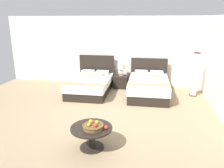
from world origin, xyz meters
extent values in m
cube|color=#988362|center=(0.00, 0.00, -0.01)|extent=(9.54, 9.66, 0.02)
cube|color=silver|center=(0.00, 3.03, 1.32)|extent=(9.54, 0.12, 2.63)
cube|color=black|center=(-1.01, 1.73, 0.14)|extent=(1.35, 2.10, 0.27)
cube|color=white|center=(-1.01, 1.73, 0.38)|extent=(1.39, 2.14, 0.21)
cube|color=black|center=(-1.04, 2.79, 0.58)|extent=(1.36, 0.10, 1.17)
cube|color=white|center=(-1.32, 2.49, 0.56)|extent=(0.47, 0.31, 0.14)
cube|color=white|center=(-0.75, 2.50, 0.56)|extent=(0.47, 0.31, 0.14)
cylinder|color=tan|center=(-1.03, 2.26, 0.56)|extent=(0.71, 0.17, 0.15)
cube|color=gray|center=(-0.99, 1.06, 0.49)|extent=(1.35, 0.45, 0.01)
cube|color=black|center=(1.01, 1.73, 0.15)|extent=(1.31, 2.00, 0.30)
cube|color=white|center=(1.01, 1.73, 0.44)|extent=(1.36, 2.04, 0.28)
cube|color=black|center=(0.98, 2.74, 0.56)|extent=(1.34, 0.10, 1.13)
cube|color=white|center=(0.71, 2.44, 0.65)|extent=(0.46, 0.31, 0.14)
cube|color=white|center=(1.26, 2.46, 0.65)|extent=(0.46, 0.31, 0.14)
cylinder|color=tan|center=(1.00, 2.21, 0.65)|extent=(0.69, 0.17, 0.15)
cube|color=gray|center=(1.03, 1.14, 0.58)|extent=(1.32, 0.37, 0.01)
cube|color=black|center=(-0.04, 2.51, 0.23)|extent=(0.52, 0.43, 0.46)
sphere|color=tan|center=(-0.04, 2.28, 0.30)|extent=(0.02, 0.02, 0.02)
cylinder|color=beige|center=(-0.04, 2.53, 0.47)|extent=(0.15, 0.15, 0.02)
ellipsoid|color=beige|center=(-0.04, 2.53, 0.59)|extent=(0.19, 0.19, 0.21)
cylinder|color=#99844C|center=(-0.04, 2.53, 0.71)|extent=(0.02, 0.02, 0.04)
cylinder|color=beige|center=(-0.04, 2.53, 0.83)|extent=(0.26, 0.26, 0.20)
cylinder|color=black|center=(0.01, -1.67, 0.01)|extent=(0.49, 0.49, 0.02)
cylinder|color=black|center=(0.01, -1.67, 0.21)|extent=(0.14, 0.14, 0.42)
cylinder|color=black|center=(0.01, -1.67, 0.44)|extent=(0.84, 0.84, 0.04)
cylinder|color=brown|center=(0.06, -1.72, 0.50)|extent=(0.40, 0.40, 0.08)
torus|color=brown|center=(0.06, -1.72, 0.54)|extent=(0.42, 0.42, 0.02)
sphere|color=orange|center=(0.00, -1.66, 0.57)|extent=(0.09, 0.09, 0.09)
sphere|color=#89A33B|center=(0.00, -1.79, 0.57)|extent=(0.07, 0.07, 0.07)
sphere|color=#B83A32|center=(0.13, -1.78, 0.57)|extent=(0.08, 0.08, 0.08)
sphere|color=#89B144|center=(0.12, -1.66, 0.57)|extent=(0.07, 0.07, 0.07)
sphere|color=red|center=(0.32, -1.70, 0.50)|extent=(0.08, 0.08, 0.08)
cube|color=#321D1C|center=(2.51, 2.08, 0.01)|extent=(0.20, 0.20, 0.03)
cube|color=silver|center=(2.51, 2.08, 0.74)|extent=(0.16, 0.16, 1.43)
cube|color=#321D1C|center=(2.51, 2.08, 1.47)|extent=(0.20, 0.20, 0.02)
camera|label=1|loc=(1.18, -5.52, 2.52)|focal=35.77mm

